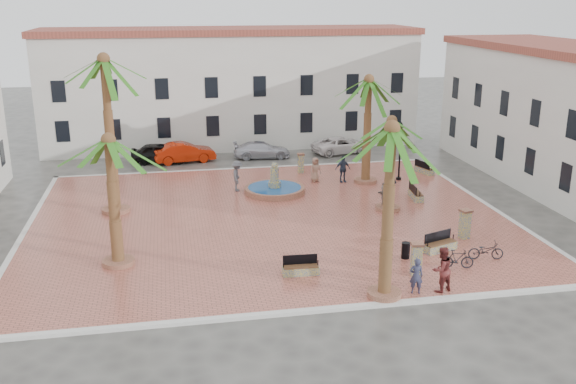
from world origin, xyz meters
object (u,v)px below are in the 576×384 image
palm_sw (110,157)px  bollard_se (416,258)px  bench_se (440,246)px  car_white (341,145)px  bench_s (301,269)px  bollard_e (465,223)px  bench_e (416,194)px  lamppost_e (400,141)px  pedestrian_fountain_a (315,170)px  palm_ne (369,92)px  car_red (184,152)px  pedestrian_north (237,176)px  car_black (160,153)px  bench_ne (424,170)px  bollard_n (301,163)px  palm_nw (105,76)px  car_silver (262,150)px  lamppost_s (391,202)px  litter_bin (406,250)px  pedestrian_fountain_b (343,169)px  pedestrian_east (385,197)px  palm_s (391,148)px  fountain (275,189)px  bicycle_b (457,259)px  bicycle_a (486,251)px  cyclist_a (416,276)px

palm_sw → bollard_se: 14.15m
bench_se → car_white: car_white is taller
bollard_se → bench_s: bearing=168.9°
bollard_e → bench_e: bearing=89.7°
lamppost_e → pedestrian_fountain_a: bearing=173.7°
palm_ne → car_red: bearing=144.5°
pedestrian_north → car_black: bearing=37.3°
palm_sw → bench_ne: (19.89, 12.33, -4.82)m
bench_se → palm_sw: bearing=155.2°
palm_sw → bollard_n: size_ratio=4.52×
bollard_e → pedestrian_north: (-10.40, 10.37, 0.19)m
palm_nw → car_silver: (10.15, 11.67, -7.21)m
palm_sw → lamppost_s: size_ratio=1.47×
palm_ne → bench_e: 7.24m
lamppost_e → bollard_n: bearing=153.6°
litter_bin → pedestrian_fountain_b: pedestrian_fountain_b is taller
litter_bin → pedestrian_north: size_ratio=0.40×
lamppost_s → pedestrian_east: size_ratio=2.39×
lamppost_s → car_black: 23.71m
palm_s → bollard_e: 9.89m
fountain → palm_nw: palm_nw is taller
bench_e → bicycle_b: bearing=175.3°
bench_ne → car_red: size_ratio=0.38×
bench_se → pedestrian_fountain_b: size_ratio=1.04×
palm_sw → litter_bin: palm_sw is taller
fountain → car_white: size_ratio=0.81×
bollard_e → pedestrian_north: bearing=135.1°
bench_s → pedestrian_fountain_b: pedestrian_fountain_b is taller
car_red → bicycle_a: bearing=-158.3°
lamppost_e → pedestrian_east: lamppost_e is taller
fountain → palm_sw: size_ratio=0.61×
lamppost_s → lamppost_e: (5.25, 12.92, -0.16)m
cyclist_a → bollard_n: bearing=-75.9°
fountain → pedestrian_east: size_ratio=2.16×
cyclist_a → pedestrian_fountain_b: 16.67m
car_silver → car_red: bearing=95.3°
palm_nw → bench_se: 19.59m
pedestrian_east → car_black: size_ratio=0.40×
bench_ne → bollard_se: (-6.91, -15.98, 0.53)m
cyclist_a → bicycle_a: cyclist_a is taller
bicycle_a → pedestrian_east: size_ratio=0.94×
litter_bin → pedestrian_east: 6.77m
bollard_e → cyclist_a: cyclist_a is taller
palm_s → bollard_e: (6.14, 5.53, -5.44)m
bicycle_b → car_red: car_red is taller
bench_ne → pedestrian_north: 13.36m
car_silver → palm_sw: bearing=156.8°
fountain → pedestrian_east: 7.38m
pedestrian_north → car_red: 9.12m
pedestrian_east → car_silver: size_ratio=0.40×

